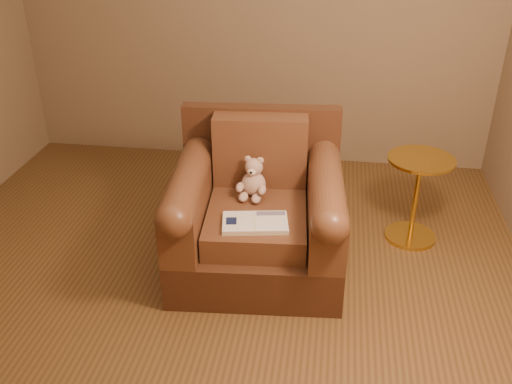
# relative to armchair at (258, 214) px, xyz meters

# --- Properties ---
(floor) EXTENTS (4.00, 4.00, 0.00)m
(floor) POSITION_rel_armchair_xyz_m (-0.26, -0.36, -0.36)
(floor) COLOR brown
(floor) RESTS_ON ground
(room) EXTENTS (4.02, 4.02, 2.71)m
(room) POSITION_rel_armchair_xyz_m (-0.26, -0.36, 1.35)
(room) COLOR #7F694E
(room) RESTS_ON ground
(armchair) EXTENTS (1.11, 1.06, 0.93)m
(armchair) POSITION_rel_armchair_xyz_m (0.00, 0.00, 0.00)
(armchair) COLOR #432616
(armchair) RESTS_ON floor
(teddy_bear) EXTENTS (0.19, 0.22, 0.27)m
(teddy_bear) POSITION_rel_armchair_xyz_m (-0.04, 0.08, 0.19)
(teddy_bear) COLOR tan
(teddy_bear) RESTS_ON armchair
(guidebook) EXTENTS (0.41, 0.29, 0.03)m
(guidebook) POSITION_rel_armchair_xyz_m (0.02, -0.27, 0.10)
(guidebook) COLOR beige
(guidebook) RESTS_ON armchair
(side_table) EXTENTS (0.44, 0.44, 0.62)m
(side_table) POSITION_rel_armchair_xyz_m (1.02, 0.43, -0.03)
(side_table) COLOR gold
(side_table) RESTS_ON floor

